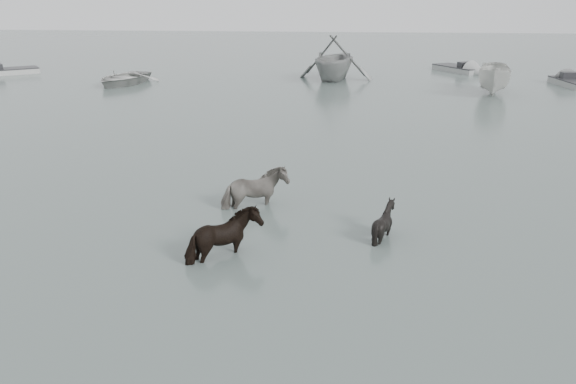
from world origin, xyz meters
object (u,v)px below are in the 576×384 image
object	(u,v)px
pony_dark	(225,227)
rowboat_lead	(123,76)
pony_pinto	(254,181)
pony_black	(384,214)

from	to	relation	value
pony_dark	rowboat_lead	distance (m)	25.43
rowboat_lead	pony_dark	bearing A→B (deg)	-52.75
pony_pinto	pony_dark	distance (m)	3.04
pony_pinto	rowboat_lead	world-z (taller)	pony_pinto
pony_black	rowboat_lead	size ratio (longest dim) A/B	0.24
pony_pinto	rowboat_lead	distance (m)	22.81
rowboat_lead	pony_black	bearing A→B (deg)	-44.51
pony_dark	rowboat_lead	size ratio (longest dim) A/B	0.31
pony_black	pony_pinto	bearing A→B (deg)	38.22
pony_black	rowboat_lead	bearing A→B (deg)	8.07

